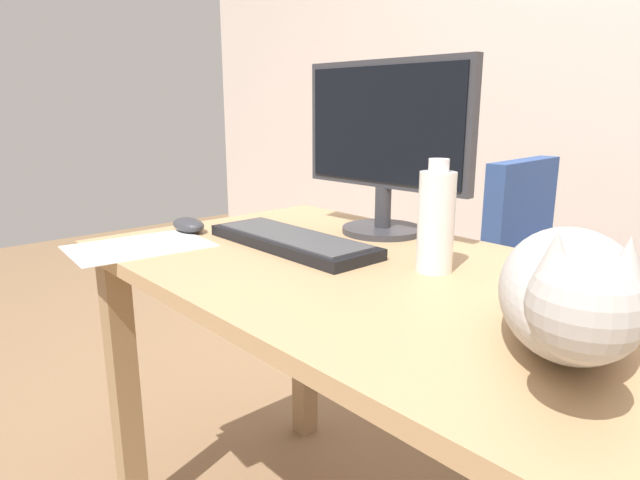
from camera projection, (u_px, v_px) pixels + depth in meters
desk at (386, 331)px, 1.06m from camera, size 1.32×0.71×0.76m
office_chair at (553, 338)px, 1.63m from camera, size 0.48×0.48×0.91m
monitor at (384, 141)px, 1.31m from camera, size 0.48×0.20×0.41m
keyboard at (292, 241)px, 1.23m from camera, size 0.44×0.15×0.03m
cat at (572, 289)px, 0.70m from camera, size 0.32×0.56×0.20m
computer_mouse at (188, 225)px, 1.37m from camera, size 0.11×0.06×0.04m
paper_sheet at (139, 246)px, 1.23m from camera, size 0.24×0.31×0.00m
water_bottle at (436, 220)px, 1.02m from camera, size 0.07×0.07×0.22m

